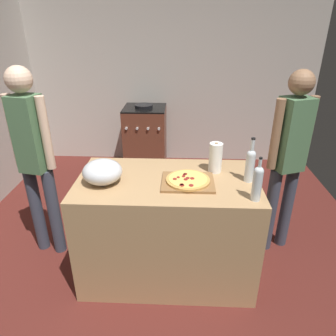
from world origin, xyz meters
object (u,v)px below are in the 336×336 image
(stove, at_px, (145,138))
(wine_bottle_amber, at_px, (250,164))
(pizza, at_px, (188,180))
(person_in_red, at_px, (289,153))
(person_in_stripes, at_px, (34,154))
(wine_bottle_clear, at_px, (257,182))
(mixing_bowl, at_px, (102,172))
(paper_towel_roll, at_px, (215,158))

(stove, bearing_deg, wine_bottle_amber, -64.20)
(pizza, relative_size, person_in_red, 0.20)
(wine_bottle_amber, bearing_deg, person_in_stripes, 172.27)
(pizza, relative_size, wine_bottle_clear, 1.04)
(person_in_stripes, distance_m, person_in_red, 2.22)
(mixing_bowl, distance_m, person_in_stripes, 0.75)
(wine_bottle_amber, height_order, person_in_stripes, person_in_stripes)
(pizza, height_order, person_in_stripes, person_in_stripes)
(wine_bottle_amber, relative_size, person_in_stripes, 0.20)
(paper_towel_roll, height_order, stove, paper_towel_roll)
(paper_towel_roll, relative_size, wine_bottle_amber, 0.70)
(wine_bottle_clear, distance_m, person_in_red, 0.80)
(wine_bottle_amber, relative_size, person_in_red, 0.21)
(wine_bottle_clear, xyz_separation_m, wine_bottle_amber, (0.01, 0.28, 0.01))
(paper_towel_roll, xyz_separation_m, wine_bottle_amber, (0.25, -0.16, 0.03))
(wine_bottle_clear, distance_m, wine_bottle_amber, 0.28)
(wine_bottle_clear, height_order, stove, wine_bottle_clear)
(wine_bottle_clear, distance_m, person_in_stripes, 1.87)
(mixing_bowl, distance_m, wine_bottle_amber, 1.12)
(mixing_bowl, bearing_deg, wine_bottle_amber, 3.84)
(person_in_red, bearing_deg, pizza, -152.98)
(person_in_red, bearing_deg, mixing_bowl, -163.06)
(paper_towel_roll, xyz_separation_m, stove, (-0.82, 2.03, -0.58))
(stove, height_order, person_in_red, person_in_red)
(wine_bottle_amber, distance_m, stove, 2.51)
(paper_towel_roll, xyz_separation_m, wine_bottle_clear, (0.24, -0.44, 0.02))
(pizza, height_order, mixing_bowl, mixing_bowl)
(wine_bottle_clear, relative_size, stove, 0.33)
(wine_bottle_clear, relative_size, person_in_stripes, 0.18)
(wine_bottle_clear, xyz_separation_m, person_in_stripes, (-1.79, 0.52, -0.05))
(wine_bottle_amber, distance_m, person_in_red, 0.58)
(paper_towel_roll, relative_size, wine_bottle_clear, 0.77)
(person_in_stripes, bearing_deg, wine_bottle_clear, -16.35)
(mixing_bowl, xyz_separation_m, person_in_red, (1.54, 0.47, -0.02))
(pizza, distance_m, person_in_red, 1.00)
(pizza, distance_m, person_in_stripes, 1.36)
(mixing_bowl, height_order, person_in_red, person_in_red)
(pizza, distance_m, wine_bottle_clear, 0.53)
(mixing_bowl, distance_m, stove, 2.34)
(mixing_bowl, distance_m, person_in_red, 1.61)
(person_in_stripes, bearing_deg, wine_bottle_amber, -7.73)
(pizza, bearing_deg, person_in_red, 27.02)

